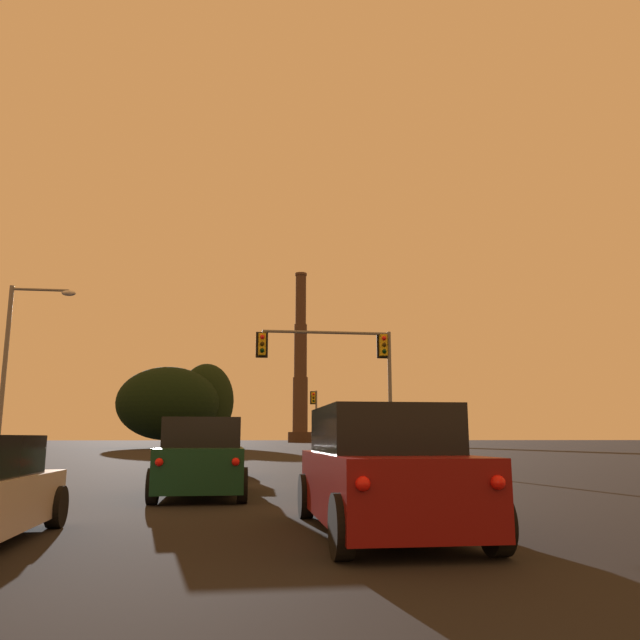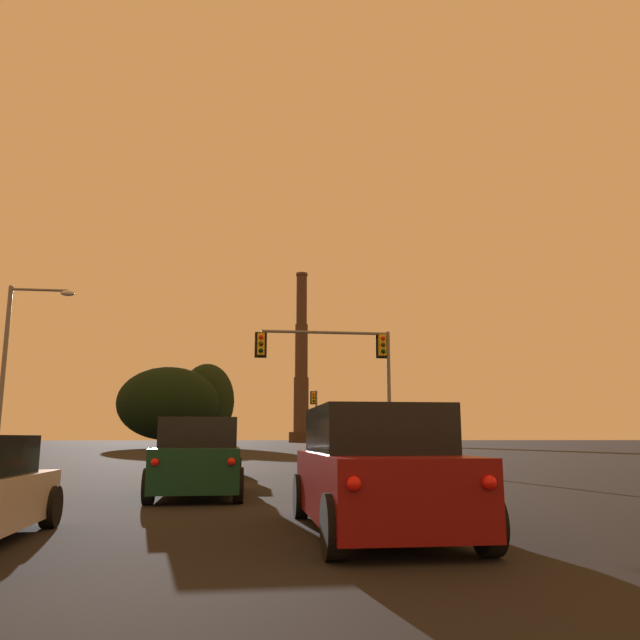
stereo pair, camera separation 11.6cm
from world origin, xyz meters
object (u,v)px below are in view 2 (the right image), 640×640
Objects in this scene: street_lamp at (15,355)px; smokestack at (301,374)px; suv_center_lane_second at (199,458)px; traffic_light_overhead_right at (345,361)px; traffic_light_far_right at (315,412)px; sedan_center_lane_front at (212,458)px; suv_right_lane_third at (375,471)px.

smokestack is at bearing 78.71° from street_lamp.
traffic_light_overhead_right is at bearing 65.55° from suv_center_lane_second.
traffic_light_far_right is at bearing -95.28° from smokestack.
traffic_light_far_right is at bearing 85.49° from traffic_light_overhead_right.
sedan_center_lane_front is at bearing -35.53° from street_lamp.
sedan_center_lane_front is at bearing -102.87° from traffic_light_far_right.
suv_center_lane_second is at bearing -100.96° from traffic_light_far_right.
suv_center_lane_second is 44.32m from traffic_light_far_right.
traffic_light_far_right is at bearing 59.88° from street_lamp.
traffic_light_overhead_right is (3.10, 20.05, 4.11)m from suv_right_lane_third.
smokestack is (15.31, 156.51, 17.16)m from suv_right_lane_third.
suv_right_lane_third is 0.60× the size of street_lamp.
smokestack is at bearing 85.02° from sedan_center_lane_front.
street_lamp is at bearing -120.12° from traffic_light_far_right.
sedan_center_lane_front is (0.07, 6.95, -0.23)m from suv_center_lane_second.
traffic_light_overhead_right is at bearing 81.60° from suv_right_lane_third.
suv_right_lane_third is 0.11× the size of smokestack.
suv_right_lane_third is at bearing -95.59° from smokestack.
traffic_light_far_right reaches higher than sedan_center_lane_front.
smokestack is (9.86, 106.57, 14.25)m from traffic_light_far_right.
traffic_light_far_right is (5.45, 49.93, 2.90)m from suv_right_lane_third.
sedan_center_lane_front is 0.10× the size of smokestack.
suv_right_lane_third is at bearing -59.07° from street_lamp.
street_lamp is (-17.40, -29.99, 1.24)m from traffic_light_far_right.
suv_right_lane_third is at bearing -65.98° from suv_center_lane_second.
smokestack is (18.26, 149.99, 17.16)m from suv_center_lane_second.
suv_right_lane_third reaches higher than sedan_center_lane_front.
smokestack is (12.21, 136.46, 13.05)m from traffic_light_overhead_right.
traffic_light_overhead_right is 0.15× the size of smokestack.
suv_right_lane_third is at bearing -75.66° from sedan_center_lane_front.
suv_center_lane_second is 6.95m from sedan_center_lane_front.
smokestack is (18.19, 143.04, 17.39)m from sedan_center_lane_front.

